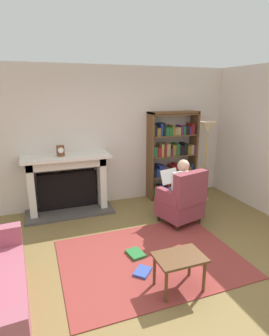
{
  "coord_description": "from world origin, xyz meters",
  "views": [
    {
      "loc": [
        -1.36,
        -2.76,
        2.22
      ],
      "look_at": [
        0.1,
        1.2,
        1.05
      ],
      "focal_mm": 29.66,
      "sensor_mm": 36.0,
      "label": 1
    }
  ],
  "objects": [
    {
      "name": "ground",
      "position": [
        0.0,
        0.0,
        0.0
      ],
      "size": [
        14.0,
        14.0,
        0.0
      ],
      "primitive_type": "plane",
      "color": "olive"
    },
    {
      "name": "area_rug",
      "position": [
        0.0,
        0.3,
        0.01
      ],
      "size": [
        2.4,
        1.8,
        0.01
      ],
      "primitive_type": "cube",
      "color": "maroon",
      "rests_on": "ground"
    },
    {
      "name": "scattered_books",
      "position": [
        -0.05,
        0.23,
        0.03
      ],
      "size": [
        0.79,
        0.69,
        0.04
      ],
      "color": "red",
      "rests_on": "area_rug"
    },
    {
      "name": "bookshelf",
      "position": [
        1.37,
        2.33,
        0.89
      ],
      "size": [
        1.06,
        0.32,
        1.83
      ],
      "color": "brown",
      "rests_on": "ground"
    },
    {
      "name": "mantel_clock",
      "position": [
        -0.93,
        2.2,
        1.2
      ],
      "size": [
        0.14,
        0.14,
        0.19
      ],
      "color": "brown",
      "rests_on": "fireplace"
    },
    {
      "name": "armchair_reading",
      "position": [
        0.93,
        1.08,
        0.42
      ],
      "size": [
        0.78,
        0.76,
        0.97
      ],
      "rotation": [
        0.0,
        0.0,
        3.4
      ],
      "color": "#331E14",
      "rests_on": "ground"
    },
    {
      "name": "side_table",
      "position": [
        0.07,
        -0.36,
        0.36
      ],
      "size": [
        0.56,
        0.39,
        0.43
      ],
      "color": "brown",
      "rests_on": "ground"
    },
    {
      "name": "side_wall_right",
      "position": [
        2.65,
        1.25,
        1.35
      ],
      "size": [
        0.1,
        5.2,
        2.7
      ],
      "primitive_type": "cube",
      "color": "beige",
      "rests_on": "ground"
    },
    {
      "name": "back_wall",
      "position": [
        0.0,
        2.55,
        1.35
      ],
      "size": [
        5.6,
        0.1,
        2.7
      ],
      "primitive_type": "cube",
      "color": "beige",
      "rests_on": "ground"
    },
    {
      "name": "seated_reader",
      "position": [
        0.9,
        1.19,
        0.62
      ],
      "size": [
        0.45,
        0.58,
        1.14
      ],
      "rotation": [
        0.0,
        0.0,
        3.4
      ],
      "color": "silver",
      "rests_on": "ground"
    },
    {
      "name": "floor_lamp",
      "position": [
        1.9,
        1.89,
        1.39
      ],
      "size": [
        0.32,
        0.32,
        1.65
      ],
      "color": "#B7933F",
      "rests_on": "ground"
    },
    {
      "name": "fireplace",
      "position": [
        -0.84,
        2.3,
        0.59
      ],
      "size": [
        1.6,
        0.64,
        1.11
      ],
      "color": "#4C4742",
      "rests_on": "ground"
    }
  ]
}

